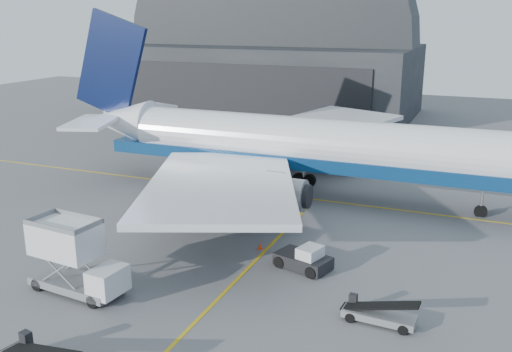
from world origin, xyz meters
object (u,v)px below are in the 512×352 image
at_px(belt_loader_b, 378,314).
at_px(pushback_tug, 304,259).
at_px(airliner, 294,145).
at_px(catering_truck, 74,258).

bearing_deg(belt_loader_b, pushback_tug, 142.51).
bearing_deg(pushback_tug, airliner, 128.28).
distance_m(airliner, belt_loader_b, 25.25).
xyz_separation_m(catering_truck, pushback_tug, (12.59, 8.93, -1.65)).
bearing_deg(belt_loader_b, catering_truck, -165.90).
bearing_deg(airliner, catering_truck, -104.20).
xyz_separation_m(airliner, belt_loader_b, (12.46, -21.50, -4.51)).
height_order(airliner, pushback_tug, airliner).
xyz_separation_m(pushback_tug, belt_loader_b, (6.21, -5.38, -0.14)).
bearing_deg(catering_truck, pushback_tug, 41.20).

